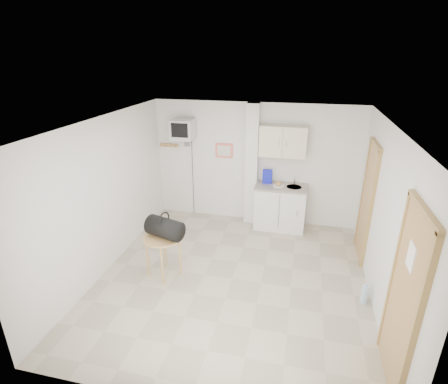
% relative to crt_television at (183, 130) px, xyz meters
% --- Properties ---
extents(ground, '(4.50, 4.50, 0.00)m').
position_rel_crt_television_xyz_m(ground, '(1.45, -2.02, -1.94)').
color(ground, '#B6A991').
rests_on(ground, ground).
extents(room_envelope, '(4.24, 4.54, 2.55)m').
position_rel_crt_television_xyz_m(room_envelope, '(1.69, -1.93, -0.40)').
color(room_envelope, white).
rests_on(room_envelope, ground).
extents(kitchenette, '(1.03, 0.58, 2.10)m').
position_rel_crt_television_xyz_m(kitchenette, '(2.02, -0.02, -1.13)').
color(kitchenette, white).
rests_on(kitchenette, ground).
extents(crt_television, '(0.44, 0.45, 2.15)m').
position_rel_crt_television_xyz_m(crt_television, '(0.00, 0.00, 0.00)').
color(crt_television, slate).
rests_on(crt_television, ground).
extents(round_table, '(0.60, 0.60, 0.70)m').
position_rel_crt_television_xyz_m(round_table, '(0.35, -2.15, -1.33)').
color(round_table, tan).
rests_on(round_table, ground).
extents(duffel_bag, '(0.65, 0.48, 0.43)m').
position_rel_crt_television_xyz_m(duffel_bag, '(0.40, -2.14, -1.07)').
color(duffel_bag, black).
rests_on(duffel_bag, round_table).
extents(water_bottle, '(0.11, 0.11, 0.32)m').
position_rel_crt_television_xyz_m(water_bottle, '(3.43, -2.15, -1.79)').
color(water_bottle, '#A6C0DC').
rests_on(water_bottle, ground).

